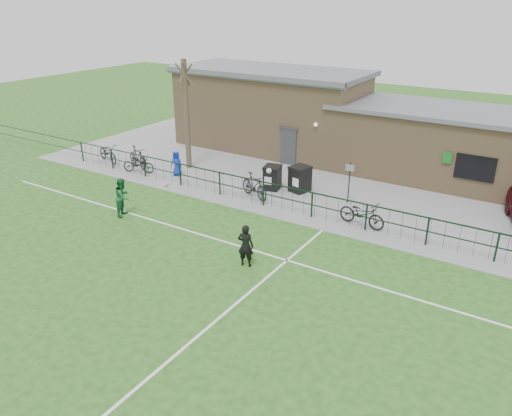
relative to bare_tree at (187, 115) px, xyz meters
The scene contains 20 objects.
ground 13.54m from the bare_tree, 52.70° to the right, with size 90.00×90.00×0.00m, color #215017.
paving_strip 9.05m from the bare_tree, 20.56° to the left, with size 34.00×13.00×0.02m, color gray.
pitch_line_touch 8.96m from the bare_tree, 18.65° to the right, with size 28.00×0.10×0.01m, color white.
pitch_line_mid 10.73m from the bare_tree, 39.09° to the right, with size 28.00×0.10×0.01m, color white.
pitch_line_perp 14.81m from the bare_tree, 46.40° to the right, with size 0.10×16.00×0.01m, color white.
perimeter_fence 8.72m from the bare_tree, 17.35° to the right, with size 28.00×0.10×1.20m, color black.
bare_tree is the anchor object (origin of this frame).
wheelie_bin_left 6.26m from the bare_tree, ahead, with size 0.75×0.85×1.13m, color black.
wheelie_bin_right 7.47m from the bare_tree, ahead, with size 0.80×0.91×1.21m, color black.
sign_post 9.93m from the bare_tree, ahead, with size 0.06×0.06×2.00m, color black.
bicycle_a 5.54m from the bare_tree, 159.35° to the right, with size 0.73×2.10×1.10m, color black.
bicycle_b 3.74m from the bare_tree, 146.09° to the right, with size 0.57×2.02×1.22m, color black.
bicycle_c 3.77m from the bare_tree, 129.00° to the right, with size 0.63×1.82×0.95m, color black.
bicycle_d 6.40m from the bare_tree, 18.72° to the right, with size 0.57×2.01×1.21m, color black.
bicycle_e 11.67m from the bare_tree, 11.06° to the right, with size 0.73×2.10×1.10m, color black.
spectator_child 2.73m from the bare_tree, 76.88° to the right, with size 0.66×0.43×1.35m, color #132CBA.
goalkeeper_kick 11.83m from the bare_tree, 40.29° to the right, with size 1.54×3.78×2.56m.
outfield_player 7.29m from the bare_tree, 74.91° to the right, with size 0.84×0.66×1.73m, color #1B6031.
ball_ground 4.29m from the bare_tree, 72.50° to the right, with size 0.24×0.24×0.24m, color silver.
clubhouse 9.34m from the bare_tree, 40.12° to the left, with size 24.25×5.40×4.96m.
Camera 1 is at (9.72, -10.33, 9.07)m, focal length 35.00 mm.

